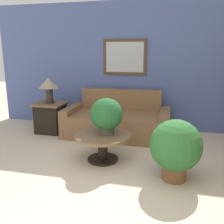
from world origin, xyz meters
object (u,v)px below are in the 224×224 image
at_px(couch_main, 117,121).
at_px(coffee_table, 103,141).
at_px(potted_plant_floor, 176,147).
at_px(potted_plant_on_table, 106,115).
at_px(side_table, 51,117).
at_px(table_lamp, 49,85).

xyz_separation_m(couch_main, coffee_table, (0.04, -1.20, 0.02)).
relative_size(coffee_table, potted_plant_floor, 1.07).
bearing_deg(potted_plant_on_table, side_table, 143.87).
bearing_deg(potted_plant_floor, couch_main, 125.01).
distance_m(side_table, potted_plant_floor, 2.85).
distance_m(couch_main, side_table, 1.37).
height_order(table_lamp, potted_plant_floor, table_lamp).
height_order(side_table, potted_plant_on_table, potted_plant_on_table).
height_order(coffee_table, potted_plant_on_table, potted_plant_on_table).
bearing_deg(table_lamp, potted_plant_floor, -30.47).
height_order(side_table, table_lamp, table_lamp).
distance_m(couch_main, potted_plant_floor, 1.90).
relative_size(couch_main, table_lamp, 3.96).
xyz_separation_m(table_lamp, potted_plant_on_table, (1.46, -1.06, -0.26)).
xyz_separation_m(side_table, potted_plant_floor, (2.45, -1.44, 0.13)).
bearing_deg(couch_main, side_table, -175.51).
relative_size(couch_main, side_table, 3.31).
bearing_deg(table_lamp, potted_plant_on_table, -36.13).
bearing_deg(side_table, table_lamp, 180.00).
relative_size(couch_main, potted_plant_on_table, 3.68).
bearing_deg(couch_main, potted_plant_floor, -54.99).
bearing_deg(potted_plant_floor, side_table, 149.53).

